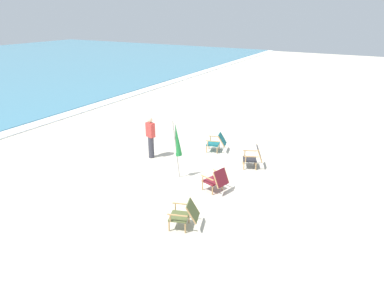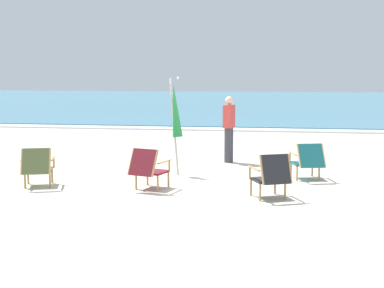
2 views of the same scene
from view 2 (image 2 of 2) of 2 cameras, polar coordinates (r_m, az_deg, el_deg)
ground_plane at (r=10.99m, az=0.20°, el=-3.93°), size 80.00×80.00×0.00m
sea at (r=41.02m, az=6.75°, el=4.53°), size 80.00×40.00×0.10m
surf_band at (r=20.81m, az=4.44°, el=1.59°), size 80.00×1.10×0.06m
beach_chair_back_left at (r=11.22m, az=12.25°, el=-1.68°), size 0.75×0.89×0.78m
beach_chair_front_right at (r=9.41m, az=8.47°, el=-3.30°), size 0.80×0.85×0.82m
beach_chair_back_right at (r=10.69m, az=-16.18°, el=-2.26°), size 0.78×0.90×0.78m
beach_chair_far_center at (r=10.09m, az=-4.71°, el=-2.53°), size 0.75×0.86×0.80m
umbrella_furled_green at (r=11.46m, az=-1.79°, el=3.54°), size 0.41×0.37×2.12m
person_near_chairs at (r=13.16m, az=3.96°, el=1.65°), size 0.28×0.38×1.63m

